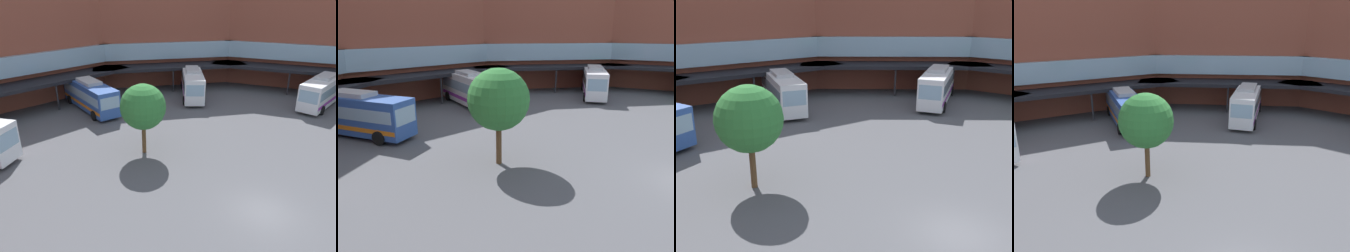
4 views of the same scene
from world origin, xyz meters
TOP-DOWN VIEW (x-y plane):
  - station_building at (0.00, 19.19)m, footprint 75.80×46.50m
  - bus_3 at (9.12, 23.20)m, footprint 7.05×10.23m
  - bus_4 at (-4.40, 24.53)m, footprint 4.06×10.61m
  - bus_5 at (21.61, 12.43)m, footprint 11.10×6.01m
  - plaza_tree at (-3.36, 11.32)m, footprint 3.90×3.90m

SIDE VIEW (x-z plane):
  - bus_4 at x=-4.40m, z-range 0.02..3.70m
  - bus_3 at x=9.12m, z-range 0.02..3.87m
  - bus_5 at x=21.61m, z-range 0.02..3.88m
  - plaza_tree at x=-3.36m, z-range 1.14..7.36m
  - station_building at x=0.00m, z-range -0.41..16.13m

